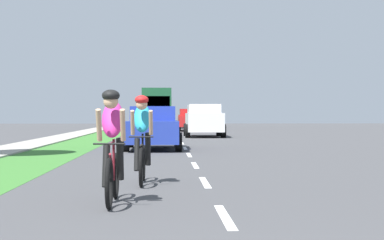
# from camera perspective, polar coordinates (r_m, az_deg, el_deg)

# --- Properties ---
(ground_plane) EXTENTS (120.00, 120.00, 0.00)m
(ground_plane) POSITION_cam_1_polar(r_m,az_deg,el_deg) (22.08, -0.63, -2.70)
(ground_plane) COLOR #424244
(grass_verge) EXTENTS (2.13, 70.00, 0.01)m
(grass_verge) POSITION_cam_1_polar(r_m,az_deg,el_deg) (22.36, -11.77, -2.66)
(grass_verge) COLOR #38722D
(grass_verge) RESTS_ON ground_plane
(sidewalk_concrete) EXTENTS (1.63, 70.00, 0.10)m
(sidewalk_concrete) POSITION_cam_1_polar(r_m,az_deg,el_deg) (22.74, -16.45, -2.61)
(sidewalk_concrete) COLOR #9E998E
(sidewalk_concrete) RESTS_ON ground_plane
(lane_markings_center) EXTENTS (0.12, 54.07, 0.01)m
(lane_markings_center) POSITION_cam_1_polar(r_m,az_deg,el_deg) (26.07, -0.91, -2.19)
(lane_markings_center) COLOR white
(lane_markings_center) RESTS_ON ground_plane
(cyclist_lead) EXTENTS (0.42, 1.72, 1.58)m
(cyclist_lead) POSITION_cam_1_polar(r_m,az_deg,el_deg) (8.51, -7.45, -2.39)
(cyclist_lead) COLOR black
(cyclist_lead) RESTS_ON ground_plane
(cyclist_trailing) EXTENTS (0.42, 1.72, 1.58)m
(cyclist_trailing) POSITION_cam_1_polar(r_m,az_deg,el_deg) (10.92, -4.68, -1.74)
(cyclist_trailing) COLOR black
(cyclist_trailing) RESTS_ON ground_plane
(sedan_blue) EXTENTS (1.98, 4.30, 1.52)m
(sedan_blue) POSITION_cam_1_polar(r_m,az_deg,el_deg) (21.75, -3.65, -0.72)
(sedan_blue) COLOR #23389E
(sedan_blue) RESTS_ON ground_plane
(suv_white) EXTENTS (2.15, 4.70, 1.79)m
(suv_white) POSITION_cam_1_polar(r_m,az_deg,el_deg) (33.80, 1.11, 0.03)
(suv_white) COLOR silver
(suv_white) RESTS_ON ground_plane
(pickup_red) EXTENTS (2.22, 5.10, 1.64)m
(pickup_red) POSITION_cam_1_polar(r_m,az_deg,el_deg) (45.66, -0.03, 0.01)
(pickup_red) COLOR red
(pickup_red) RESTS_ON ground_plane
(bus_dark_green) EXTENTS (2.78, 11.60, 3.48)m
(bus_dark_green) POSITION_cam_1_polar(r_m,az_deg,el_deg) (57.02, -3.25, 1.28)
(bus_dark_green) COLOR #194C2D
(bus_dark_green) RESTS_ON ground_plane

